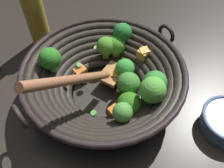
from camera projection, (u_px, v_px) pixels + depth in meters
The scene contains 3 objects.
ground_plane at pixel (104, 94), 0.61m from camera, with size 4.00×4.00×0.00m, color #28231E.
wok at pixel (105, 78), 0.56m from camera, with size 0.39×0.38×0.25m.
cooking_oil_bottle at pixel (36, 18), 0.66m from camera, with size 0.06×0.06×0.22m.
Camera 1 is at (0.34, 0.12, 0.49)m, focal length 38.31 mm.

